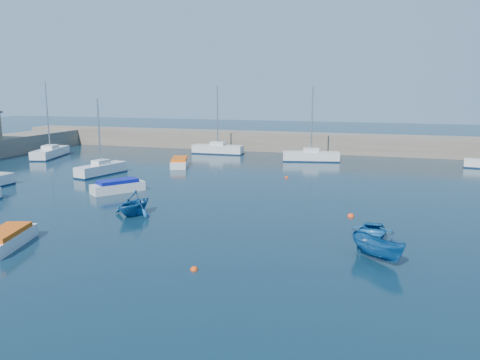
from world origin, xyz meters
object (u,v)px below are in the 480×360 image
(motorboat_0, at_px, (6,239))
(sailboat_5, at_px, (218,149))
(sailboat_3, at_px, (101,169))
(dinghy_center, at_px, (372,232))
(sailboat_4, at_px, (50,152))
(motorboat_1, at_px, (118,186))
(motorboat_2, at_px, (180,162))
(dinghy_right, at_px, (378,248))
(dinghy_left, at_px, (134,203))
(sailboat_6, at_px, (311,156))

(motorboat_0, bearing_deg, sailboat_5, 76.79)
(sailboat_3, bearing_deg, dinghy_center, -12.80)
(sailboat_4, bearing_deg, motorboat_1, -53.58)
(sailboat_4, xyz_separation_m, motorboat_2, (19.34, -1.73, -0.16))
(motorboat_0, bearing_deg, dinghy_right, -4.37)
(motorboat_2, xyz_separation_m, dinghy_left, (5.78, -20.70, 0.40))
(sailboat_3, height_order, sailboat_4, sailboat_4)
(sailboat_4, distance_m, motorboat_2, 19.42)
(sailboat_3, distance_m, dinghy_left, 17.34)
(motorboat_1, distance_m, dinghy_left, 8.19)
(motorboat_1, xyz_separation_m, dinghy_left, (5.19, -6.33, 0.36))
(sailboat_3, distance_m, sailboat_4, 16.65)
(dinghy_center, bearing_deg, sailboat_6, 107.72)
(sailboat_4, distance_m, motorboat_0, 37.56)
(sailboat_3, relative_size, dinghy_center, 2.20)
(motorboat_2, bearing_deg, sailboat_3, -145.41)
(dinghy_left, bearing_deg, dinghy_right, -4.62)
(sailboat_4, distance_m, dinghy_right, 49.69)
(sailboat_6, distance_m, dinghy_left, 30.27)
(sailboat_3, distance_m, sailboat_6, 25.27)
(sailboat_6, bearing_deg, sailboat_5, 66.23)
(motorboat_0, relative_size, motorboat_2, 0.92)
(sailboat_3, relative_size, motorboat_1, 1.72)
(dinghy_right, bearing_deg, sailboat_3, 98.86)
(sailboat_5, xyz_separation_m, dinghy_right, (21.97, -36.42, -0.01))
(sailboat_5, height_order, motorboat_0, sailboat_5)
(motorboat_0, height_order, dinghy_right, dinghy_right)
(motorboat_2, bearing_deg, motorboat_1, -106.88)
(sailboat_5, bearing_deg, sailboat_6, -103.81)
(motorboat_1, bearing_deg, motorboat_2, 128.33)
(sailboat_4, xyz_separation_m, sailboat_6, (33.38, 6.69, 0.01))
(dinghy_left, height_order, dinghy_right, dinghy_left)
(motorboat_2, distance_m, dinghy_left, 21.50)
(sailboat_3, bearing_deg, sailboat_6, 52.70)
(sailboat_6, distance_m, motorboat_1, 26.46)
(motorboat_1, xyz_separation_m, motorboat_2, (-0.59, 14.37, -0.04))
(sailboat_3, relative_size, sailboat_5, 0.85)
(sailboat_6, xyz_separation_m, dinghy_left, (-8.26, -29.12, 0.23))
(sailboat_3, height_order, motorboat_0, sailboat_3)
(sailboat_4, bearing_deg, dinghy_center, -43.60)
(sailboat_4, bearing_deg, dinghy_right, -47.12)
(dinghy_center, relative_size, dinghy_left, 1.07)
(motorboat_2, relative_size, dinghy_center, 1.47)
(sailboat_6, height_order, dinghy_right, sailboat_6)
(motorboat_1, height_order, dinghy_right, dinghy_right)
(sailboat_6, relative_size, motorboat_1, 1.98)
(sailboat_5, bearing_deg, dinghy_left, -171.88)
(dinghy_right, bearing_deg, sailboat_4, 98.12)
(sailboat_3, height_order, dinghy_center, sailboat_3)
(sailboat_4, bearing_deg, motorboat_2, -19.76)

